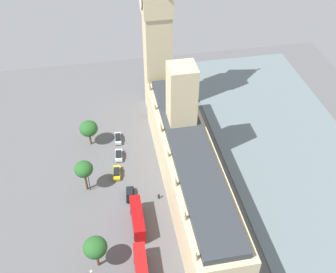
{
  "coord_description": "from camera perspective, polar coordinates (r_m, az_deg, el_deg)",
  "views": [
    {
      "loc": [
        15.92,
        66.96,
        77.02
      ],
      "look_at": [
        1.0,
        -12.4,
        7.47
      ],
      "focal_mm": 44.02,
      "sensor_mm": 36.0,
      "label": 1
    }
  ],
  "objects": [
    {
      "name": "ground_plane",
      "position": [
        103.29,
        1.83,
        -7.5
      ],
      "size": [
        132.44,
        132.44,
        0.0
      ],
      "primitive_type": "plane",
      "color": "#565659"
    },
    {
      "name": "double_decker_bus_near_tower",
      "position": [
        87.16,
        -3.69,
        -17.98
      ],
      "size": [
        2.94,
        10.58,
        4.75
      ],
      "rotation": [
        0.0,
        0.0,
        -0.03
      ],
      "color": "red",
      "rests_on": "ground"
    },
    {
      "name": "clock_tower",
      "position": [
        114.44,
        -1.55,
        15.67
      ],
      "size": [
        8.26,
        8.26,
        55.2
      ],
      "color": "#CCBA8E",
      "rests_on": "ground"
    },
    {
      "name": "double_decker_bus_leading",
      "position": [
        94.57,
        -4.24,
        -11.28
      ],
      "size": [
        2.75,
        10.53,
        4.75
      ],
      "rotation": [
        0.0,
        0.0,
        3.13
      ],
      "color": "#B20C0F",
      "rests_on": "ground"
    },
    {
      "name": "plane_tree_slot_10",
      "position": [
        86.83,
        -10.04,
        -14.91
      ],
      "size": [
        4.93,
        4.93,
        8.31
      ],
      "color": "brown",
      "rests_on": "ground"
    },
    {
      "name": "car_silver_kerbside",
      "position": [
        116.98,
        -6.95,
        -0.22
      ],
      "size": [
        2.0,
        4.87,
        1.74
      ],
      "rotation": [
        0.0,
        0.0,
        3.09
      ],
      "color": "#B7B7BC",
      "rests_on": "ground"
    },
    {
      "name": "parliament_building",
      "position": [
        98.86,
        2.91,
        -3.85
      ],
      "size": [
        11.98,
        60.36,
        28.98
      ],
      "color": "#CCBA8E",
      "rests_on": "ground"
    },
    {
      "name": "pedestrian_midblock",
      "position": [
        101.13,
        -1.28,
        -8.25
      ],
      "size": [
        0.64,
        0.56,
        1.61
      ],
      "rotation": [
        0.0,
        0.0,
        4.42
      ],
      "color": "black",
      "rests_on": "ground"
    },
    {
      "name": "car_white_trailing",
      "position": [
        111.74,
        -6.83,
        -2.57
      ],
      "size": [
        2.32,
        4.56,
        1.74
      ],
      "rotation": [
        0.0,
        0.0,
        3.04
      ],
      "color": "silver",
      "rests_on": "ground"
    },
    {
      "name": "car_black_under_trees",
      "position": [
        101.77,
        -5.29,
        -7.92
      ],
      "size": [
        2.27,
        4.88,
        1.74
      ],
      "rotation": [
        0.0,
        0.0,
        -0.11
      ],
      "color": "black",
      "rests_on": "ground"
    },
    {
      "name": "street_lamp_slot_11",
      "position": [
        102.26,
        -10.96,
        -5.75
      ],
      "size": [
        0.56,
        0.56,
        5.76
      ],
      "color": "black",
      "rests_on": "ground"
    },
    {
      "name": "river_thames",
      "position": [
        112.85,
        18.22,
        -4.82
      ],
      "size": [
        37.57,
        119.2,
        0.25
      ],
      "primitive_type": "cube",
      "color": "slate",
      "rests_on": "ground"
    },
    {
      "name": "plane_tree_by_river_gate",
      "position": [
        114.15,
        -10.93,
        1.08
      ],
      "size": [
        4.98,
        4.98,
        7.67
      ],
      "color": "brown",
      "rests_on": "ground"
    },
    {
      "name": "plane_tree_opposite_hall",
      "position": [
        100.6,
        -11.6,
        -4.48
      ],
      "size": [
        4.51,
        4.51,
        8.96
      ],
      "color": "brown",
      "rests_on": "ground"
    },
    {
      "name": "car_yellow_cab_corner",
      "position": [
        107.09,
        -7.11,
        -4.97
      ],
      "size": [
        2.37,
        4.92,
        1.74
      ],
      "rotation": [
        0.0,
        0.0,
        3.03
      ],
      "color": "gold",
      "rests_on": "ground"
    }
  ]
}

